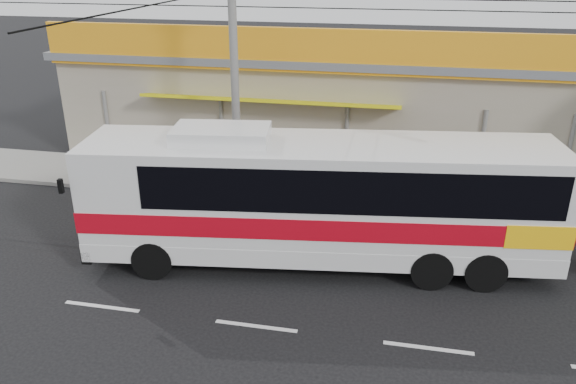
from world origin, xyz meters
name	(u,v)px	position (x,y,z in m)	size (l,w,h in m)	color
ground	(279,272)	(0.00, 0.00, 0.00)	(120.00, 120.00, 0.00)	black
sidewalk	(313,188)	(0.00, 6.00, 0.07)	(30.00, 3.20, 0.15)	slate
lane_markings	(256,326)	(0.00, -2.50, 0.00)	(50.00, 0.12, 0.01)	silver
storefront_building	(334,96)	(-0.01, 11.54, 2.30)	(22.60, 9.20, 5.70)	gray
coach_bus	(327,194)	(1.18, 0.89, 2.11)	(13.04, 4.38, 3.94)	silver
motorbike_red	(152,166)	(-6.23, 5.62, 0.66)	(0.67, 1.93, 1.01)	maroon
motorbike_dark	(96,170)	(-8.08, 4.70, 0.68)	(0.50, 1.75, 1.05)	black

